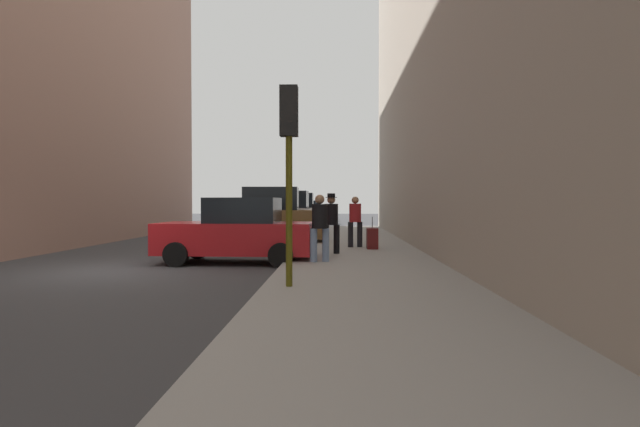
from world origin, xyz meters
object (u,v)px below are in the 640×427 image
object	(u,v)px
parked_bronze_suv	(268,218)
parked_silver_sedan	(306,211)
parked_white_van	(285,214)
rolling_suitcase	(372,238)
parked_black_suv	(294,212)
pedestrian_with_fedora	(331,220)
parked_blue_sedan	(302,213)
pedestrian_in_jeans	(320,224)
fire_hydrant	(313,233)
traffic_light	(289,142)
parked_red_hatchback	(238,232)
pedestrian_in_red_jacket	(355,219)

from	to	relation	value
parked_bronze_suv	parked_silver_sedan	world-z (taller)	parked_bronze_suv
parked_white_van	rolling_suitcase	bearing A→B (deg)	-67.81
parked_black_suv	pedestrian_with_fedora	size ratio (longest dim) A/B	2.59
parked_blue_sedan	parked_silver_sedan	xyz separation A→B (m)	(0.00, 5.97, 0.00)
parked_silver_sedan	pedestrian_in_jeans	size ratio (longest dim) A/B	2.48
fire_hydrant	pedestrian_with_fedora	xyz separation A→B (m)	(0.74, -4.28, 0.64)
parked_silver_sedan	traffic_light	distance (m)	35.27
parked_white_van	traffic_light	distance (m)	17.00
parked_white_van	parked_red_hatchback	bearing A→B (deg)	-90.00
pedestrian_in_jeans	fire_hydrant	bearing A→B (deg)	94.30
parked_black_suv	fire_hydrant	bearing A→B (deg)	-81.84
parked_red_hatchback	rolling_suitcase	size ratio (longest dim) A/B	4.10
parked_black_suv	rolling_suitcase	distance (m)	15.75
parked_white_van	rolling_suitcase	world-z (taller)	parked_white_van
rolling_suitcase	pedestrian_in_jeans	bearing A→B (deg)	-113.82
pedestrian_with_fedora	pedestrian_in_jeans	distance (m)	2.01
parked_blue_sedan	parked_silver_sedan	bearing A→B (deg)	90.00
parked_bronze_suv	parked_silver_sedan	xyz separation A→B (m)	(0.00, 24.74, -0.18)
rolling_suitcase	parked_red_hatchback	bearing A→B (deg)	-144.89
parked_black_suv	pedestrian_in_red_jacket	world-z (taller)	parked_black_suv
parked_red_hatchback	pedestrian_with_fedora	size ratio (longest dim) A/B	2.40
fire_hydrant	pedestrian_in_jeans	world-z (taller)	pedestrian_in_jeans
traffic_light	pedestrian_in_jeans	world-z (taller)	traffic_light
parked_bronze_suv	pedestrian_in_red_jacket	xyz separation A→B (m)	(3.33, -2.47, 0.07)
fire_hydrant	rolling_suitcase	bearing A→B (deg)	-52.33
parked_white_van	pedestrian_with_fedora	size ratio (longest dim) A/B	2.62
parked_bronze_suv	parked_white_van	world-z (taller)	same
parked_white_van	fire_hydrant	world-z (taller)	parked_white_van
pedestrian_in_red_jacket	pedestrian_in_jeans	xyz separation A→B (m)	(-1.06, -4.24, 0.00)
parked_bronze_suv	pedestrian_with_fedora	distance (m)	5.36
parked_red_hatchback	parked_black_suv	world-z (taller)	parked_black_suv
pedestrian_in_red_jacket	rolling_suitcase	xyz separation A→B (m)	(0.53, -0.63, -0.61)
parked_bronze_suv	pedestrian_in_jeans	xyz separation A→B (m)	(2.28, -6.71, 0.07)
traffic_light	parked_bronze_suv	bearing A→B (deg)	100.08
pedestrian_in_red_jacket	parked_blue_sedan	bearing A→B (deg)	98.91
parked_white_van	parked_silver_sedan	world-z (taller)	parked_white_van
parked_white_van	pedestrian_in_jeans	distance (m)	13.28
traffic_light	parked_silver_sedan	bearing A→B (deg)	93.02
parked_blue_sedan	pedestrian_in_jeans	size ratio (longest dim) A/B	2.49
parked_bronze_suv	parked_white_van	distance (m)	6.38
parked_blue_sedan	pedestrian_with_fedora	world-z (taller)	pedestrian_with_fedora
parked_white_van	parked_bronze_suv	bearing A→B (deg)	-90.00
parked_bronze_suv	pedestrian_in_red_jacket	distance (m)	4.15
rolling_suitcase	parked_silver_sedan	bearing A→B (deg)	97.91
traffic_light	pedestrian_with_fedora	size ratio (longest dim) A/B	2.03
parked_blue_sedan	pedestrian_in_red_jacket	world-z (taller)	pedestrian_in_red_jacket
pedestrian_with_fedora	parked_red_hatchback	bearing A→B (deg)	-156.49
traffic_light	pedestrian_in_jeans	xyz separation A→B (m)	(0.42, 3.73, -1.65)
pedestrian_with_fedora	parked_bronze_suv	bearing A→B (deg)	118.37
pedestrian_in_red_jacket	rolling_suitcase	distance (m)	1.03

